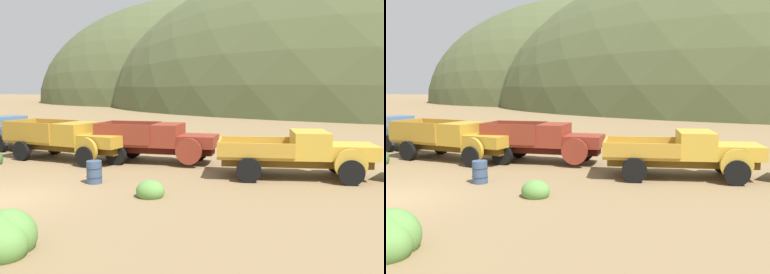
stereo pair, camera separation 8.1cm
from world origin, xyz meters
The scene contains 9 objects.
ground_plane centered at (0.00, 0.00, 0.00)m, with size 300.00×300.00×0.00m, color olive.
hill_distant centered at (-22.86, 82.03, 0.00)m, with size 76.46×56.68×47.67m, color #4C5633.
truck_chalk_blue centered at (-8.73, 9.14, 1.01)m, with size 6.77×3.89×2.16m.
truck_mustard centered at (-2.05, 6.78, 1.02)m, with size 6.75×2.99×1.91m.
truck_rust_red centered at (2.35, 7.77, 1.03)m, with size 5.88×2.79×1.91m.
truck_faded_yellow centered at (9.05, 6.72, 0.99)m, with size 6.44×3.52×1.89m.
oil_drum_spare centered at (1.55, 3.01, 0.43)m, with size 0.61×0.61×0.86m.
bush_between_trucks centered at (4.38, 1.98, 0.19)m, with size 0.97×0.87×0.73m.
bush_front_left centered at (3.34, -3.34, 0.31)m, with size 1.48×1.59×1.19m.
Camera 1 is at (10.21, -9.96, 3.63)m, focal length 38.16 mm.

